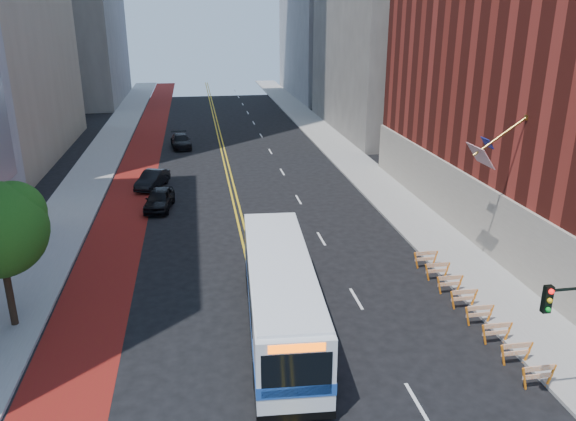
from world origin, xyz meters
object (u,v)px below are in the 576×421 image
Objects in this scene: transit_bus at (280,293)px; car_b at (152,179)px; traffic_signal at (573,324)px; car_a at (159,199)px; car_c at (181,141)px.

car_b is at bearing 110.47° from transit_bus.
car_a is (-14.99, 25.08, -2.97)m from traffic_signal.
car_b is at bearing 106.76° from car_a.
car_a is (-6.18, 17.69, -1.06)m from transit_bus.
traffic_signal is at bearing -50.91° from car_a.
car_c is at bearing 100.80° from car_b.
transit_bus is at bearing 140.00° from traffic_signal.
car_a reaches higher than car_b.
transit_bus is 3.00× the size of car_b.
car_a is at bearing -62.36° from car_b.
car_a is 19.80m from car_c.
car_a reaches higher than car_c.
car_b is (-0.82, 5.43, -0.04)m from car_a.
car_c is (-4.91, 37.45, -1.11)m from transit_bus.
car_a is 1.03× the size of car_b.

